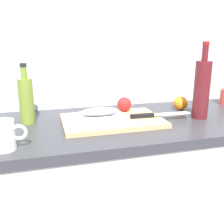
% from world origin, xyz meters
% --- Properties ---
extents(back_wall, '(3.20, 0.05, 2.50)m').
position_xyz_m(back_wall, '(0.00, 0.33, 1.25)').
color(back_wall, silver).
rests_on(back_wall, ground_plane).
extents(kitchen_counter, '(2.00, 0.60, 0.90)m').
position_xyz_m(kitchen_counter, '(0.00, 0.00, 0.45)').
color(kitchen_counter, white).
rests_on(kitchen_counter, ground_plane).
extents(cutting_board, '(0.44, 0.29, 0.02)m').
position_xyz_m(cutting_board, '(0.06, -0.01, 0.91)').
color(cutting_board, tan).
rests_on(cutting_board, kitchen_counter).
extents(white_plate, '(0.23, 0.23, 0.01)m').
position_xyz_m(white_plate, '(0.01, -0.00, 0.93)').
color(white_plate, white).
rests_on(white_plate, cutting_board).
extents(fish_fillet, '(0.17, 0.07, 0.04)m').
position_xyz_m(fish_fillet, '(0.01, -0.00, 0.95)').
color(fish_fillet, gray).
rests_on(fish_fillet, white_plate).
extents(chef_knife, '(0.29, 0.04, 0.02)m').
position_xyz_m(chef_knife, '(0.25, -0.04, 0.93)').
color(chef_knife, silver).
rests_on(chef_knife, cutting_board).
extents(tomato_0, '(0.07, 0.07, 0.07)m').
position_xyz_m(tomato_0, '(0.16, 0.09, 0.96)').
color(tomato_0, red).
rests_on(tomato_0, cutting_board).
extents(olive_oil_bottle, '(0.06, 0.06, 0.27)m').
position_xyz_m(olive_oil_bottle, '(-0.30, 0.08, 1.01)').
color(olive_oil_bottle, olive).
rests_on(olive_oil_bottle, kitchen_counter).
extents(wine_bottle, '(0.07, 0.07, 0.36)m').
position_xyz_m(wine_bottle, '(0.49, -0.05, 1.04)').
color(wine_bottle, '#59191E').
rests_on(wine_bottle, kitchen_counter).
extents(coffee_mug_0, '(0.11, 0.07, 0.10)m').
position_xyz_m(coffee_mug_0, '(-0.36, -0.21, 0.95)').
color(coffee_mug_0, white).
rests_on(coffee_mug_0, kitchen_counter).
extents(orange_1, '(0.07, 0.07, 0.07)m').
position_xyz_m(orange_1, '(0.48, 0.11, 0.94)').
color(orange_1, orange).
rests_on(orange_1, kitchen_counter).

